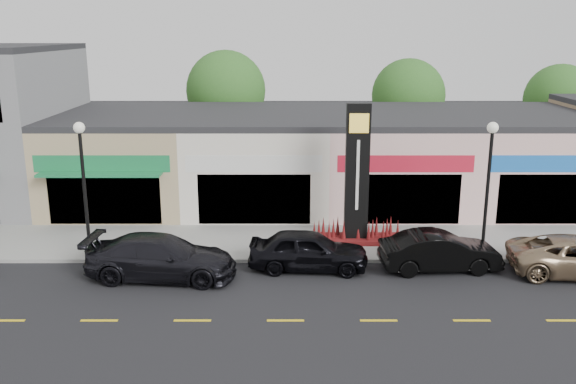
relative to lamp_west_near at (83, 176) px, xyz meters
name	(u,v)px	position (x,y,z in m)	size (l,w,h in m)	color
ground	(286,283)	(8.00, -2.50, -3.48)	(120.00, 120.00, 0.00)	black
sidewalk	(286,242)	(8.00, 1.85, -3.40)	(52.00, 4.30, 0.15)	gray
curb	(286,260)	(8.00, -0.40, -3.40)	(52.00, 0.20, 0.15)	gray
shop_beige	(130,157)	(-0.50, 8.96, -1.08)	(7.00, 10.85, 4.80)	tan
shop_cream	(259,157)	(6.50, 8.97, -1.08)	(7.00, 10.01, 4.80)	beige
shop_pink_w	(388,157)	(13.50, 8.97, -1.08)	(7.00, 10.01, 4.80)	#CFA59E
shop_pink_e	(517,157)	(20.50, 8.97, -1.08)	(7.00, 10.01, 4.80)	#CFA59E
tree_rear_west	(226,90)	(4.00, 17.00, 1.74)	(5.20, 5.20, 7.83)	#382619
tree_rear_mid	(408,95)	(16.00, 17.00, 1.41)	(4.80, 4.80, 7.29)	#382619
tree_rear_east	(559,99)	(26.00, 17.00, 1.15)	(4.60, 4.60, 6.94)	#382619
lamp_west_near	(83,176)	(0.00, 0.00, 0.00)	(0.44, 0.44, 5.47)	black
lamp_east_near	(489,176)	(16.00, 0.00, 0.00)	(0.44, 0.44, 5.47)	black
pylon_sign	(356,194)	(11.00, 1.70, -1.20)	(4.20, 1.30, 6.00)	#500D13
car_dark_sedan	(161,257)	(3.33, -1.96, -2.66)	(5.61, 2.28, 1.63)	black
car_black_sedan	(308,250)	(8.87, -1.12, -2.69)	(4.61, 1.85, 1.57)	black
car_black_conv	(440,251)	(13.96, -1.19, -2.72)	(4.59, 1.60, 1.51)	black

